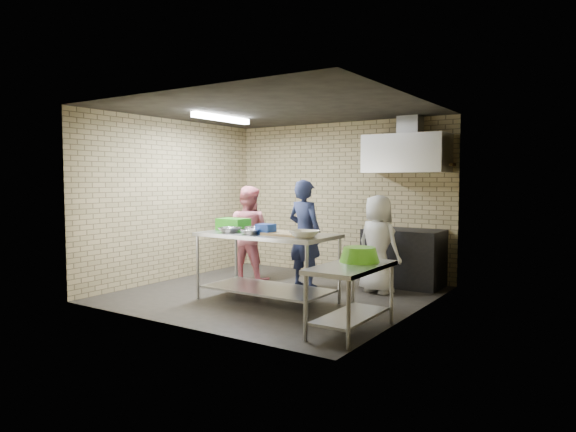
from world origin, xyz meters
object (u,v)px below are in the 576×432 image
object	(u,v)px
prep_table	(267,268)
bottle_green	(438,159)
side_counter	(351,299)
green_crate	(233,224)
woman_white	(378,244)
man_navy	(305,234)
stove	(404,258)
woman_pink	(248,234)
green_basin	(359,254)
blue_tub	(266,229)

from	to	relation	value
prep_table	bottle_green	distance (m)	3.23
side_counter	green_crate	size ratio (longest dim) A/B	2.84
prep_table	woman_white	distance (m)	1.75
man_navy	woman_white	world-z (taller)	man_navy
woman_white	stove	bearing A→B (deg)	-87.61
green_crate	woman_pink	bearing A→B (deg)	115.73
green_crate	woman_pink	size ratio (longest dim) A/B	0.27
prep_table	bottle_green	bearing A→B (deg)	55.22
green_basin	woman_white	world-z (taller)	woman_white
stove	blue_tub	xyz separation A→B (m)	(-1.12, -2.19, 0.57)
green_basin	woman_pink	xyz separation A→B (m)	(-2.73, 1.43, -0.04)
prep_table	man_navy	world-z (taller)	man_navy
woman_white	man_navy	bearing A→B (deg)	29.00
stove	woman_pink	bearing A→B (deg)	-155.03
prep_table	bottle_green	xyz separation A→B (m)	(1.62, 2.33, 1.54)
green_crate	man_navy	bearing A→B (deg)	56.25
prep_table	green_crate	xyz separation A→B (m)	(-0.70, 0.12, 0.56)
woman_pink	green_basin	bearing A→B (deg)	141.66
woman_white	green_basin	bearing A→B (deg)	120.61
stove	green_crate	xyz separation A→B (m)	(-1.87, -1.97, 0.59)
stove	prep_table	bearing A→B (deg)	-119.21
prep_table	woman_pink	xyz separation A→B (m)	(-1.13, 1.02, 0.31)
bottle_green	woman_white	bearing A→B (deg)	-121.81
man_navy	woman_pink	xyz separation A→B (m)	(-1.08, -0.06, -0.05)
woman_pink	blue_tub	bearing A→B (deg)	125.84
prep_table	green_basin	size ratio (longest dim) A/B	4.14
prep_table	woman_pink	bearing A→B (deg)	138.03
prep_table	woman_white	world-z (taller)	woman_white
bottle_green	woman_pink	size ratio (longest dim) A/B	0.09
green_crate	side_counter	bearing A→B (deg)	-18.55
blue_tub	woman_pink	xyz separation A→B (m)	(-1.18, 1.12, -0.23)
prep_table	green_crate	size ratio (longest dim) A/B	4.50
stove	man_navy	distance (m)	1.64
side_counter	man_navy	xyz separation A→B (m)	(-1.68, 1.74, 0.47)
side_counter	woman_pink	size ratio (longest dim) A/B	0.76
bottle_green	woman_white	distance (m)	1.70
side_counter	woman_white	distance (m)	2.16
bottle_green	woman_white	world-z (taller)	bottle_green
side_counter	green_crate	bearing A→B (deg)	161.45
woman_white	side_counter	bearing A→B (deg)	119.11
green_crate	bottle_green	bearing A→B (deg)	43.64
green_basin	woman_pink	distance (m)	3.08
prep_table	bottle_green	world-z (taller)	bottle_green
woman_white	prep_table	bearing A→B (deg)	66.52
green_basin	woman_white	distance (m)	1.89
stove	bottle_green	bearing A→B (deg)	28.07
green_crate	stove	bearing A→B (deg)	46.53
blue_tub	bottle_green	size ratio (longest dim) A/B	1.41
prep_table	blue_tub	xyz separation A→B (m)	(0.05, -0.10, 0.54)
green_crate	woman_white	xyz separation A→B (m)	(1.74, 1.27, -0.31)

